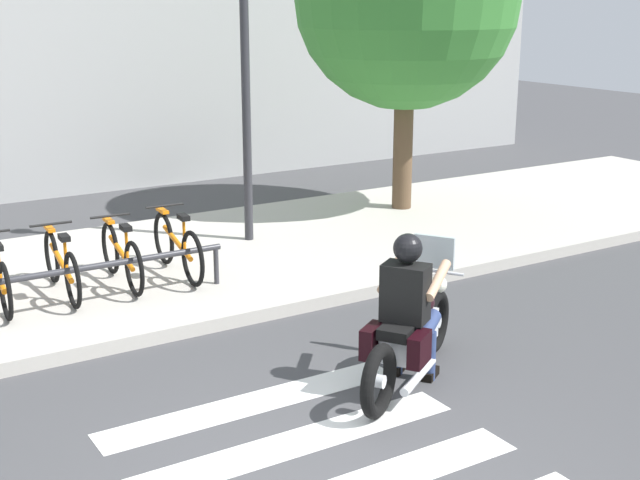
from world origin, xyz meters
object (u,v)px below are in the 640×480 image
(bicycle_3, at_px, (177,246))
(bike_rack, at_px, (107,268))
(rider, at_px, (408,299))
(bicycle_1, at_px, (62,265))
(bicycle_2, at_px, (122,256))
(street_lamp, at_px, (245,54))
(motorcycle, at_px, (410,334))

(bicycle_3, height_order, bike_rack, bicycle_3)
(rider, distance_m, bike_rack, 3.59)
(bicycle_1, distance_m, bicycle_2, 0.70)
(bicycle_2, xyz_separation_m, street_lamp, (2.18, 0.98, 2.19))
(bicycle_3, height_order, street_lamp, street_lamp)
(bicycle_3, distance_m, street_lamp, 2.81)
(motorcycle, height_order, street_lamp, street_lamp)
(rider, xyz_separation_m, bike_rack, (-1.72, 3.14, -0.27))
(motorcycle, relative_size, bicycle_3, 1.12)
(bike_rack, xyz_separation_m, street_lamp, (2.53, 1.54, 2.14))
(bike_rack, height_order, street_lamp, street_lamp)
(bike_rack, bearing_deg, bicycle_3, 27.73)
(motorcycle, bearing_deg, street_lamp, 80.97)
(bicycle_3, bearing_deg, bicycle_1, 179.97)
(bike_rack, distance_m, street_lamp, 3.65)
(bicycle_3, distance_m, bike_rack, 1.19)
(bicycle_2, distance_m, bicycle_3, 0.70)
(rider, relative_size, street_lamp, 0.32)
(bicycle_1, bearing_deg, bike_rack, -57.68)
(street_lamp, bearing_deg, bicycle_1, -161.17)
(motorcycle, height_order, bicycle_1, motorcycle)
(motorcycle, xyz_separation_m, bike_rack, (-1.79, 3.10, 0.09))
(bicycle_2, bearing_deg, street_lamp, 24.29)
(motorcycle, bearing_deg, rider, -149.56)
(motorcycle, bearing_deg, bike_rack, 120.02)
(motorcycle, xyz_separation_m, bicycle_1, (-2.14, 3.65, 0.04))
(bicycle_2, height_order, bicycle_3, bicycle_3)
(rider, bearing_deg, motorcycle, 30.44)
(motorcycle, distance_m, street_lamp, 5.20)
(bicycle_2, distance_m, street_lamp, 3.24)
(motorcycle, bearing_deg, bicycle_3, 101.41)
(bicycle_2, relative_size, bike_rack, 0.59)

